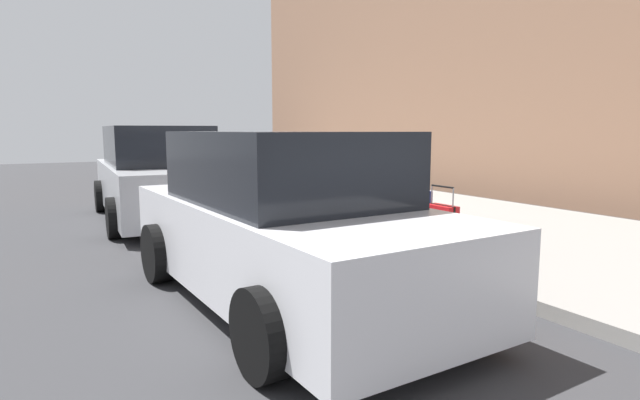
{
  "coord_description": "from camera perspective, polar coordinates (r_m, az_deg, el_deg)",
  "views": [
    {
      "loc": [
        -9.12,
        3.88,
        1.65
      ],
      "look_at": [
        -2.44,
        0.02,
        0.59
      ],
      "focal_mm": 28.75,
      "sensor_mm": 36.0,
      "label": 1
    }
  ],
  "objects": [
    {
      "name": "ground_plane",
      "position": [
        10.05,
        -6.9,
        -1.71
      ],
      "size": [
        40.0,
        40.0,
        0.0
      ],
      "primitive_type": "plane",
      "color": "#333335"
    },
    {
      "name": "sidewalk_curb",
      "position": [
        11.24,
        4.88,
        -0.31
      ],
      "size": [
        18.0,
        5.0,
        0.14
      ],
      "primitive_type": "cube",
      "color": "gray",
      "rests_on": "ground_plane"
    },
    {
      "name": "suitcase_red_0",
      "position": [
        6.81,
        13.34,
        -2.84
      ],
      "size": [
        0.45,
        0.2,
        0.81
      ],
      "color": "red",
      "rests_on": "sidewalk_curb"
    },
    {
      "name": "suitcase_navy_1",
      "position": [
        7.22,
        10.78,
        -1.65
      ],
      "size": [
        0.36,
        0.25,
        0.9
      ],
      "color": "navy",
      "rests_on": "sidewalk_curb"
    },
    {
      "name": "suitcase_maroon_2",
      "position": [
        7.61,
        7.74,
        -1.19
      ],
      "size": [
        0.49,
        0.2,
        0.91
      ],
      "color": "maroon",
      "rests_on": "sidewalk_curb"
    },
    {
      "name": "suitcase_silver_3",
      "position": [
        8.01,
        4.91,
        -0.84
      ],
      "size": [
        0.36,
        0.2,
        0.94
      ],
      "color": "#9EA0A8",
      "rests_on": "sidewalk_curb"
    },
    {
      "name": "suitcase_black_4",
      "position": [
        8.52,
        3.56,
        -0.58
      ],
      "size": [
        0.44,
        0.27,
        0.84
      ],
      "color": "black",
      "rests_on": "sidewalk_curb"
    },
    {
      "name": "suitcase_teal_5",
      "position": [
        8.96,
        0.83,
        0.24
      ],
      "size": [
        0.5,
        0.23,
        0.86
      ],
      "color": "#0F606B",
      "rests_on": "sidewalk_curb"
    },
    {
      "name": "suitcase_olive_6",
      "position": [
        9.47,
        -1.11,
        0.24
      ],
      "size": [
        0.43,
        0.25,
        0.82
      ],
      "color": "#59601E",
      "rests_on": "sidewalk_curb"
    },
    {
      "name": "fire_hydrant",
      "position": [
        10.38,
        -3.42,
        1.58
      ],
      "size": [
        0.39,
        0.21,
        0.74
      ],
      "color": "#D89E0C",
      "rests_on": "sidewalk_curb"
    },
    {
      "name": "bollard_post",
      "position": [
        10.72,
        -5.22,
        1.67
      ],
      "size": [
        0.15,
        0.15,
        0.74
      ],
      "primitive_type": "cylinder",
      "color": "brown",
      "rests_on": "sidewalk_curb"
    },
    {
      "name": "parked_car_white_0",
      "position": [
        4.9,
        -3.89,
        -2.66
      ],
      "size": [
        4.3,
        2.09,
        1.64
      ],
      "color": "silver",
      "rests_on": "ground_plane"
    },
    {
      "name": "parked_car_silver_1",
      "position": [
        9.91,
        -17.62,
        2.51
      ],
      "size": [
        4.78,
        2.21,
        1.72
      ],
      "color": "#B2B5BA",
      "rests_on": "ground_plane"
    }
  ]
}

